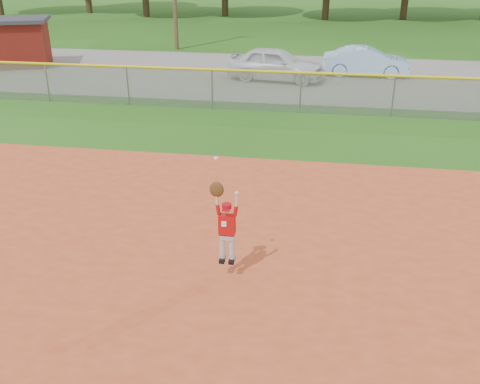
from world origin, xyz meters
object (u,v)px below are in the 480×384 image
(car_white_a, at_px, (276,64))
(ballplayer, at_px, (225,223))
(utility_shed, at_px, (18,42))
(car_blue, at_px, (366,62))

(car_white_a, height_order, ballplayer, ballplayer)
(car_white_a, relative_size, ballplayer, 2.08)
(utility_shed, bearing_deg, car_blue, 1.90)
(utility_shed, bearing_deg, car_white_a, -4.56)
(car_blue, xyz_separation_m, utility_shed, (-17.34, -0.58, 0.53))
(car_blue, bearing_deg, utility_shed, 92.03)
(car_white_a, xyz_separation_m, ballplayer, (0.66, -16.06, 0.39))
(car_white_a, distance_m, car_blue, 4.45)
(car_white_a, distance_m, ballplayer, 16.08)
(car_white_a, xyz_separation_m, car_blue, (4.14, 1.63, -0.08))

